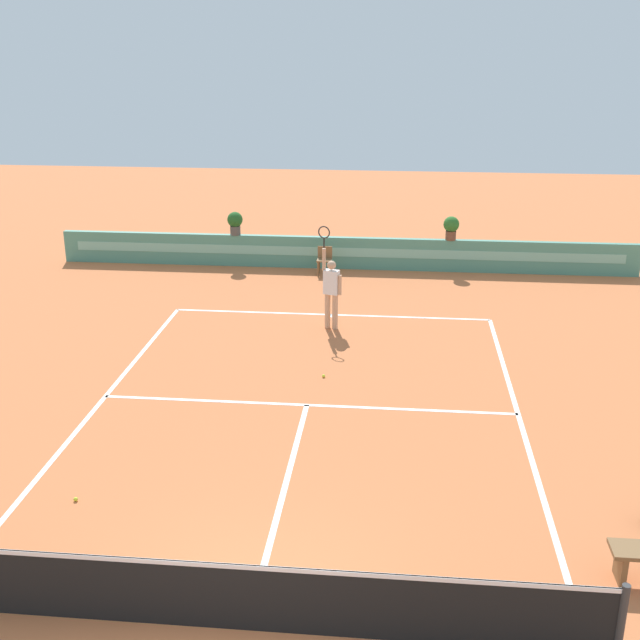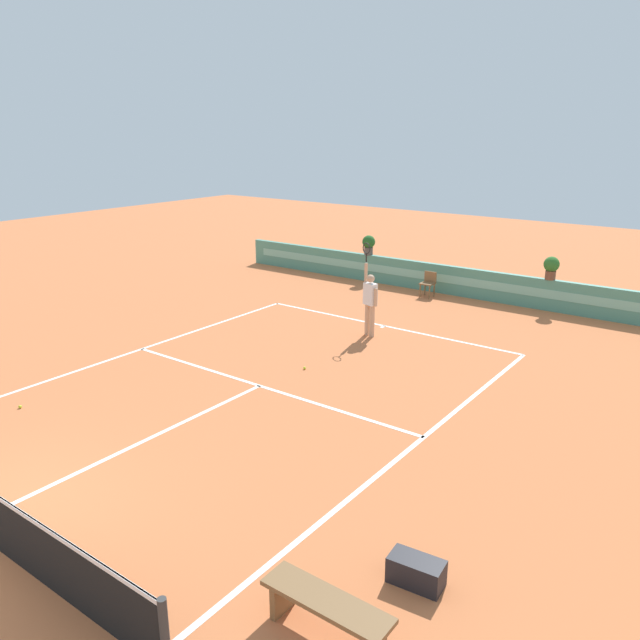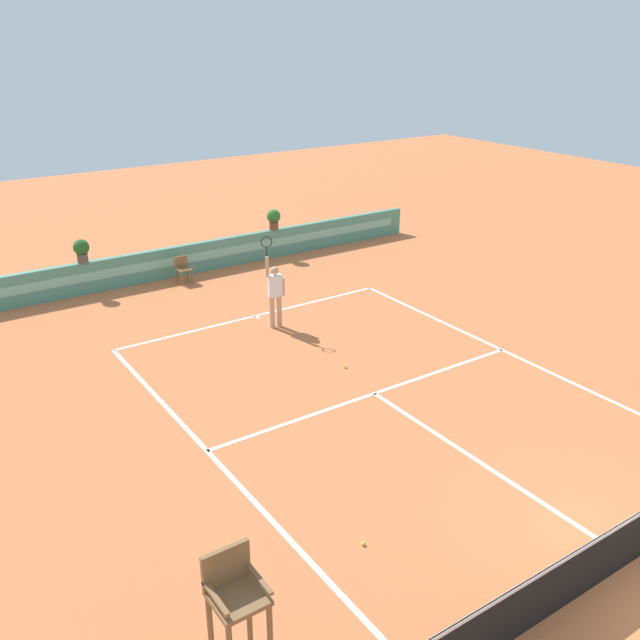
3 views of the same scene
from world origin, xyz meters
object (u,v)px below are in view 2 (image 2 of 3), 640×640
at_px(gear_bag, 416,571).
at_px(potted_plant_right, 551,266).
at_px(ball_kid_chair, 428,283).
at_px(tennis_ball_mid_court, 305,368).
at_px(tennis_ball_near_baseline, 20,407).
at_px(bench_courtside, 326,609).
at_px(potted_plant_left, 369,244).
at_px(tennis_player, 370,299).

relative_size(gear_bag, potted_plant_right, 0.97).
bearing_deg(ball_kid_chair, potted_plant_right, 10.86).
relative_size(ball_kid_chair, tennis_ball_mid_court, 12.50).
relative_size(tennis_ball_mid_court, potted_plant_right, 0.09).
relative_size(ball_kid_chair, potted_plant_right, 1.17).
bearing_deg(tennis_ball_near_baseline, potted_plant_right, 64.79).
bearing_deg(potted_plant_right, tennis_ball_mid_court, -109.76).
distance_m(bench_courtside, potted_plant_right, 15.13).
relative_size(ball_kid_chair, tennis_ball_near_baseline, 12.50).
height_order(ball_kid_chair, potted_plant_left, potted_plant_left).
bearing_deg(potted_plant_right, bench_courtside, -81.85).
bearing_deg(tennis_ball_near_baseline, tennis_player, 68.32).
xyz_separation_m(tennis_ball_near_baseline, potted_plant_right, (6.50, 13.80, 1.38)).
bearing_deg(ball_kid_chair, tennis_ball_near_baseline, -101.61).
distance_m(ball_kid_chair, potted_plant_right, 3.99).
xyz_separation_m(bench_courtside, potted_plant_right, (-2.14, 14.95, 1.04)).
bearing_deg(gear_bag, tennis_player, 125.48).
xyz_separation_m(gear_bag, tennis_player, (-5.75, 8.07, 0.87)).
bearing_deg(potted_plant_left, bench_courtside, -59.39).
bearing_deg(bench_courtside, ball_kid_chair, 112.73).
xyz_separation_m(gear_bag, tennis_ball_near_baseline, (-9.06, -0.23, -0.15)).
distance_m(ball_kid_chair, tennis_player, 4.84).
relative_size(bench_courtside, tennis_player, 0.62).
relative_size(tennis_player, tennis_ball_mid_court, 38.01).
height_order(gear_bag, tennis_player, tennis_player).
distance_m(gear_bag, tennis_player, 9.95).
height_order(tennis_ball_mid_court, potted_plant_left, potted_plant_left).
height_order(ball_kid_chair, tennis_ball_near_baseline, ball_kid_chair).
bearing_deg(potted_plant_right, gear_bag, -79.34).
bearing_deg(ball_kid_chair, potted_plant_left, 165.78).
bearing_deg(potted_plant_right, potted_plant_left, 180.00).
bearing_deg(tennis_ball_mid_court, ball_kid_chair, 95.28).
bearing_deg(tennis_ball_near_baseline, potted_plant_left, 90.84).
bearing_deg(potted_plant_left, tennis_ball_mid_court, -67.19).
bearing_deg(tennis_ball_mid_court, bench_courtside, -50.54).
height_order(ball_kid_chair, bench_courtside, ball_kid_chair).
bearing_deg(tennis_ball_near_baseline, bench_courtside, -7.52).
bearing_deg(tennis_player, gear_bag, -54.52).
relative_size(potted_plant_right, potted_plant_left, 1.00).
xyz_separation_m(ball_kid_chair, bench_courtside, (5.95, -14.21, -0.10)).
bearing_deg(bench_courtside, tennis_ball_mid_court, 129.46).
height_order(tennis_ball_near_baseline, potted_plant_right, potted_plant_right).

